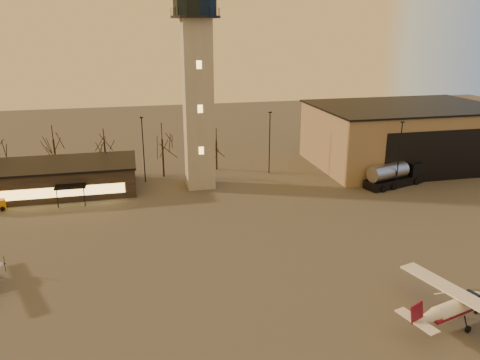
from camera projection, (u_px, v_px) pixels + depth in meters
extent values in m
plane|color=#474442|center=(249.00, 288.00, 42.90)|extent=(220.00, 220.00, 0.00)
cube|color=gray|center=(198.00, 107.00, 66.98)|extent=(4.00, 4.00, 24.00)
cylinder|color=black|center=(196.00, 17.00, 63.23)|extent=(6.80, 6.80, 0.30)
cylinder|color=black|center=(195.00, 2.00, 62.66)|extent=(6.00, 6.00, 3.40)
cube|color=#816C54|center=(403.00, 136.00, 80.62)|extent=(30.00, 20.00, 10.00)
cube|color=black|center=(406.00, 106.00, 79.03)|extent=(30.60, 20.60, 0.30)
cube|color=black|center=(438.00, 156.00, 71.65)|extent=(18.00, 0.10, 8.00)
cube|color=black|center=(46.00, 179.00, 67.18)|extent=(25.00, 10.00, 4.00)
cube|color=black|center=(44.00, 165.00, 66.51)|extent=(25.40, 10.40, 0.30)
cube|color=#F4BC55|center=(41.00, 193.00, 62.65)|extent=(22.00, 0.08, 1.40)
cube|color=black|center=(70.00, 187.00, 62.30)|extent=(4.00, 2.00, 0.20)
cylinder|color=black|center=(143.00, 150.00, 71.12)|extent=(0.16, 0.16, 10.00)
cube|color=black|center=(141.00, 117.00, 69.56)|extent=(0.50, 0.25, 0.18)
cylinder|color=black|center=(269.00, 143.00, 75.44)|extent=(0.16, 0.16, 10.00)
cube|color=black|center=(270.00, 112.00, 73.88)|extent=(0.50, 0.25, 0.18)
cylinder|color=black|center=(399.00, 156.00, 67.78)|extent=(0.16, 0.16, 10.00)
cube|color=black|center=(403.00, 122.00, 66.22)|extent=(0.50, 0.25, 0.18)
cylinder|color=black|center=(106.00, 158.00, 76.12)|extent=(0.28, 0.28, 5.25)
cylinder|color=black|center=(163.00, 158.00, 74.22)|extent=(0.28, 0.28, 6.16)
cylinder|color=black|center=(217.00, 155.00, 78.20)|extent=(0.28, 0.28, 4.97)
cylinder|color=black|center=(55.00, 156.00, 76.19)|extent=(0.28, 0.28, 5.60)
cylinder|color=silver|center=(458.00, 308.00, 37.49)|extent=(5.18, 2.64, 1.41)
cone|color=silver|center=(426.00, 318.00, 35.79)|extent=(2.82, 1.82, 1.19)
cube|color=black|center=(468.00, 299.00, 37.82)|extent=(1.86, 1.52, 0.76)
cube|color=maroon|center=(456.00, 309.00, 37.41)|extent=(6.03, 2.90, 0.24)
cube|color=silver|center=(464.00, 297.00, 37.47)|extent=(4.62, 11.95, 0.15)
cube|color=silver|center=(417.00, 321.00, 35.33)|extent=(1.86, 3.71, 0.09)
cube|color=maroon|center=(417.00, 313.00, 35.04)|extent=(1.48, 0.47, 1.84)
cube|color=black|center=(393.00, 182.00, 70.61)|extent=(10.13, 5.39, 1.26)
cube|color=black|center=(411.00, 168.00, 71.85)|extent=(2.95, 3.18, 2.07)
cube|color=black|center=(415.00, 166.00, 72.12)|extent=(0.73, 2.12, 1.15)
cylinder|color=#B9B9BE|center=(388.00, 172.00, 69.42)|extent=(6.84, 4.13, 2.41)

